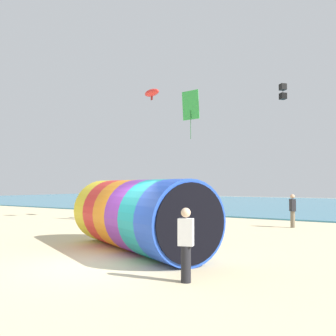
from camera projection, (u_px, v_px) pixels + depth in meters
ground_plane at (98, 264)px, 10.95m from camera, size 120.00×120.00×0.00m
sea at (327, 205)px, 41.41m from camera, size 120.00×40.00×0.10m
giant_inflatable_tube at (138, 215)px, 13.15m from camera, size 7.04×5.11×2.49m
kite_handler at (186, 244)px, 8.93m from camera, size 0.41×0.32×1.77m
kite_black_box at (283, 92)px, 24.82m from camera, size 0.54×0.54×1.10m
kite_red_parafoil at (152, 93)px, 24.97m from camera, size 1.57×1.08×0.81m
kite_green_diamond at (191, 106)px, 21.93m from camera, size 1.17×0.29×2.85m
bystander_near_water at (293, 210)px, 20.16m from camera, size 0.40×0.42×1.80m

